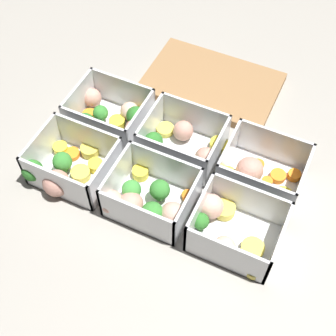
# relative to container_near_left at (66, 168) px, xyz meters

# --- Properties ---
(ground_plane) EXTENTS (4.00, 4.00, 0.00)m
(ground_plane) POSITION_rel_container_near_left_xyz_m (0.17, 0.08, -0.03)
(ground_plane) COLOR gray
(container_near_left) EXTENTS (0.15, 0.16, 0.08)m
(container_near_left) POSITION_rel_container_near_left_xyz_m (0.00, 0.00, 0.00)
(container_near_left) COLOR white
(container_near_left) RESTS_ON ground_plane
(container_near_center) EXTENTS (0.16, 0.13, 0.08)m
(container_near_center) POSITION_rel_container_near_left_xyz_m (0.16, 0.00, 0.00)
(container_near_center) COLOR white
(container_near_center) RESTS_ON ground_plane
(container_near_right) EXTENTS (0.16, 0.13, 0.08)m
(container_near_right) POSITION_rel_container_near_left_xyz_m (0.32, 0.01, -0.00)
(container_near_right) COLOR white
(container_near_right) RESTS_ON ground_plane
(container_far_left) EXTENTS (0.17, 0.14, 0.08)m
(container_far_left) POSITION_rel_container_near_left_xyz_m (0.01, 0.15, -0.00)
(container_far_left) COLOR white
(container_far_left) RESTS_ON ground_plane
(container_far_center) EXTENTS (0.16, 0.12, 0.08)m
(container_far_center) POSITION_rel_container_near_left_xyz_m (0.17, 0.15, -0.00)
(container_far_center) COLOR white
(container_far_center) RESTS_ON ground_plane
(container_far_right) EXTENTS (0.15, 0.13, 0.08)m
(container_far_right) POSITION_rel_container_near_left_xyz_m (0.33, 0.14, -0.00)
(container_far_right) COLOR white
(container_far_right) RESTS_ON ground_plane
(cutting_board) EXTENTS (0.28, 0.18, 0.02)m
(cutting_board) POSITION_rel_container_near_left_xyz_m (0.15, 0.33, -0.02)
(cutting_board) COLOR olive
(cutting_board) RESTS_ON ground_plane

